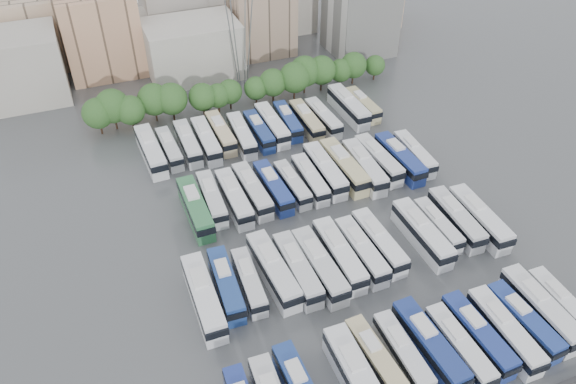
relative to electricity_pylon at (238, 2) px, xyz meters
name	(u,v)px	position (x,y,z in m)	size (l,w,h in m)	color
ground	(332,236)	(-2.00, -50.00, -18.66)	(220.00, 220.00, 0.00)	#424447
tree_line	(235,88)	(-4.05, -7.85, -14.15)	(64.13, 8.07, 8.31)	black
city_buildings	(174,22)	(-9.46, 21.86, -10.79)	(102.00, 35.00, 20.00)	#9E998E
electricity_pylon	(238,2)	(0.00, 0.00, 0.00)	(9.00, 6.91, 33.83)	slate
bus_r0_s4	(358,380)	(-10.37, -74.75, -16.56)	(3.14, 13.69, 4.29)	silver
bus_r0_s5	(375,358)	(-7.01, -72.71, -16.94)	(2.99, 11.26, 3.50)	#C4B587
bus_r0_s6	(403,353)	(-3.62, -73.25, -16.95)	(2.52, 11.11, 3.48)	silver
bus_r0_s7	(429,345)	(-0.19, -73.58, -16.68)	(3.32, 12.96, 4.04)	navy
bus_r0_s8	(459,347)	(3.09, -75.01, -16.86)	(2.71, 11.70, 3.66)	silver
bus_r0_s9	(478,335)	(6.20, -74.43, -16.79)	(3.04, 12.21, 3.81)	navy
bus_r0_s10	(504,331)	(9.58, -75.17, -16.73)	(2.89, 12.54, 3.92)	silver
bus_r0_s11	(523,321)	(12.84, -74.77, -16.85)	(3.16, 11.88, 3.69)	navy
bus_r0_s12	(540,309)	(16.03, -74.06, -16.64)	(2.86, 13.09, 4.11)	silver
bus_r0_s13	(562,305)	(19.23, -74.48, -16.90)	(2.69, 11.48, 3.59)	silver
bus_r1_s0	(204,297)	(-23.49, -56.50, -16.56)	(3.08, 13.64, 4.27)	silver
bus_r1_s1	(226,284)	(-20.12, -55.27, -16.80)	(3.24, 12.19, 3.79)	navy
bus_r1_s2	(249,281)	(-17.04, -55.75, -16.98)	(2.93, 11.03, 3.43)	silver
bus_r1_s3	(273,270)	(-13.40, -55.37, -16.59)	(3.59, 13.55, 4.21)	silver
bus_r1_s4	(297,269)	(-10.21, -56.27, -16.71)	(2.81, 12.68, 3.98)	silver
bus_r1_s5	(319,266)	(-7.18, -56.87, -16.61)	(3.31, 13.38, 4.17)	silver
bus_r1_s6	(339,255)	(-3.68, -55.92, -16.64)	(2.96, 13.15, 4.12)	white
bus_r1_s7	(361,251)	(-0.39, -56.30, -16.75)	(2.91, 12.46, 3.90)	silver
bus_r1_s8	(379,242)	(2.84, -55.58, -16.75)	(3.03, 12.46, 3.89)	white
bus_r1_s10	(422,233)	(9.60, -56.37, -16.63)	(2.95, 13.22, 4.14)	white
bus_r1_s11	(438,225)	(13.00, -55.38, -17.00)	(2.39, 10.79, 3.38)	silver
bus_r1_s12	(456,219)	(16.23, -55.36, -16.72)	(3.30, 12.73, 3.96)	silver
bus_r1_s13	(479,218)	(19.49, -56.66, -16.61)	(3.26, 13.37, 4.17)	silver
bus_r2_s1	(195,208)	(-20.07, -38.50, -16.63)	(3.00, 13.22, 4.14)	#307042
bus_r2_s2	(212,198)	(-17.02, -36.91, -16.83)	(2.99, 11.93, 3.72)	silver
bus_r2_s3	(234,198)	(-13.70, -38.21, -16.71)	(2.87, 12.68, 3.97)	silver
bus_r2_s4	(252,190)	(-10.41, -37.44, -16.73)	(3.20, 12.63, 3.93)	silver
bus_r2_s5	(273,187)	(-6.93, -37.81, -16.79)	(3.04, 12.20, 3.80)	navy
bus_r2_s6	(292,184)	(-3.64, -38.01, -16.98)	(2.81, 10.99, 3.42)	silver
bus_r2_s7	(310,179)	(-0.42, -37.93, -16.88)	(2.70, 11.59, 3.63)	silver
bus_r2_s8	(325,170)	(2.75, -36.85, -16.63)	(3.04, 13.24, 4.14)	silver
bus_r2_s9	(344,166)	(6.15, -37.12, -16.55)	(3.31, 13.76, 4.30)	#C7BC88
bus_r2_s10	(364,167)	(9.40, -38.39, -16.62)	(3.43, 13.34, 4.15)	silver
bus_r2_s11	(378,159)	(12.75, -37.30, -16.70)	(3.32, 12.86, 4.00)	silver
bus_r2_s12	(400,158)	(16.32, -38.39, -16.65)	(3.27, 13.15, 4.10)	navy
bus_r2_s13	(414,154)	(19.64, -37.88, -16.86)	(3.01, 11.78, 3.67)	silver
bus_r3_s0	(151,151)	(-23.56, -20.33, -16.57)	(3.56, 13.70, 4.26)	silver
bus_r3_s1	(169,148)	(-20.28, -20.24, -16.93)	(2.89, 11.29, 3.52)	silver
bus_r3_s2	(188,143)	(-16.81, -19.94, -16.78)	(2.67, 12.23, 3.84)	silver
bus_r3_s3	(206,140)	(-13.51, -20.46, -16.71)	(2.79, 12.66, 3.97)	silver
bus_r3_s4	(221,133)	(-10.32, -18.86, -16.78)	(2.87, 12.24, 3.83)	beige
bus_r3_s5	(242,135)	(-6.94, -21.05, -16.76)	(3.21, 12.43, 3.87)	silver
bus_r3_s6	(259,131)	(-3.45, -20.72, -16.88)	(2.61, 11.60, 3.63)	navy
bus_r3_s7	(272,125)	(-0.51, -19.84, -16.70)	(2.86, 12.75, 4.00)	silver
bus_r3_s8	(288,121)	(2.90, -19.31, -16.89)	(3.08, 11.57, 3.60)	navy
bus_r3_s9	(307,120)	(6.29, -20.59, -16.79)	(2.69, 12.12, 3.80)	tan
bus_r3_s10	(323,118)	(9.65, -20.84, -16.83)	(3.08, 11.97, 3.73)	silver
bus_r3_s12	(348,106)	(15.97, -19.05, -16.56)	(3.19, 13.68, 4.28)	silver
bus_r3_s13	(363,105)	(19.27, -18.95, -16.94)	(2.82, 11.25, 3.51)	tan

